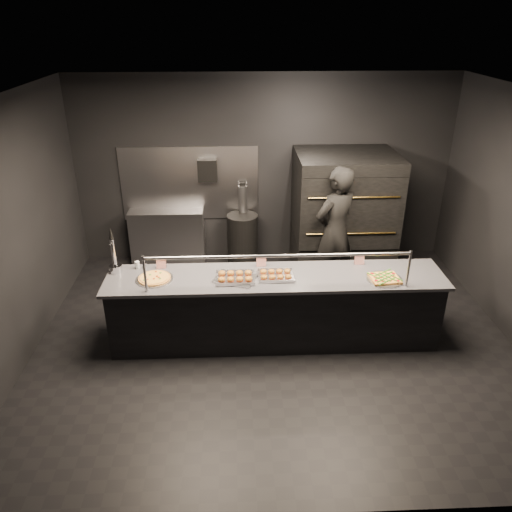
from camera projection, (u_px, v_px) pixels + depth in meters
name	position (u px, v px, depth m)	size (l,w,h in m)	color
room	(274.00, 231.00, 5.80)	(6.04, 6.00, 3.00)	black
service_counter	(275.00, 308.00, 6.22)	(4.10, 0.78, 1.37)	black
pizza_oven	(343.00, 214.00, 7.75)	(1.50, 1.23, 1.91)	black
prep_shelf	(168.00, 236.00, 8.24)	(1.20, 0.35, 0.90)	#99999E
towel_dispenser	(207.00, 170.00, 7.85)	(0.30, 0.20, 0.35)	black
fire_extinguisher	(243.00, 199.00, 8.09)	(0.14, 0.14, 0.51)	#B2B2B7
beer_tap	(114.00, 259.00, 6.04)	(0.15, 0.22, 0.59)	silver
round_pizza	(155.00, 278.00, 5.93)	(0.44, 0.44, 0.03)	silver
slider_tray_a	(235.00, 277.00, 5.93)	(0.56, 0.48, 0.07)	silver
slider_tray_b	(276.00, 275.00, 5.98)	(0.44, 0.34, 0.07)	silver
square_pizza	(385.00, 279.00, 5.92)	(0.43, 0.43, 0.05)	silver
condiment_jar	(140.00, 265.00, 6.18)	(0.14, 0.06, 0.09)	silver
tent_cards	(261.00, 260.00, 6.23)	(2.61, 0.04, 0.15)	white
trash_bin	(243.00, 239.00, 8.21)	(0.50, 0.50, 0.84)	black
worker	(335.00, 232.00, 7.13)	(0.70, 0.46, 1.92)	black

